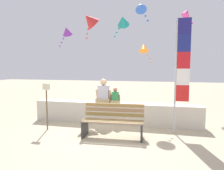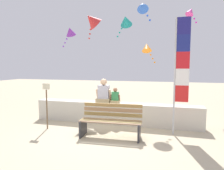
{
  "view_description": "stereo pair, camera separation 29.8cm",
  "coord_description": "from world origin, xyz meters",
  "px_view_note": "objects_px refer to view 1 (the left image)",
  "views": [
    {
      "loc": [
        1.35,
        -5.37,
        1.93
      ],
      "look_at": [
        -0.1,
        1.07,
        1.3
      ],
      "focal_mm": 31.6,
      "sensor_mm": 36.0,
      "label": 1
    },
    {
      "loc": [
        1.64,
        -5.3,
        1.93
      ],
      "look_at": [
        -0.1,
        1.07,
        1.3
      ],
      "focal_mm": 31.6,
      "sensor_mm": 36.0,
      "label": 2
    }
  ],
  "objects_px": {
    "flag_banner": "(180,67)",
    "kite_teal": "(123,21)",
    "kite_blue": "(141,7)",
    "kite_magenta": "(187,13)",
    "sign_post": "(47,103)",
    "park_bench": "(113,122)",
    "person_adult": "(104,93)",
    "person_child": "(115,97)",
    "kite_red": "(90,20)",
    "kite_orange": "(144,48)",
    "kite_purple": "(67,31)"
  },
  "relations": [
    {
      "from": "kite_orange",
      "to": "sign_post",
      "type": "bearing_deg",
      "value": -120.18
    },
    {
      "from": "flag_banner",
      "to": "kite_magenta",
      "type": "height_order",
      "value": "kite_magenta"
    },
    {
      "from": "kite_magenta",
      "to": "person_adult",
      "type": "bearing_deg",
      "value": -131.5
    },
    {
      "from": "kite_red",
      "to": "flag_banner",
      "type": "bearing_deg",
      "value": -34.37
    },
    {
      "from": "person_adult",
      "to": "kite_orange",
      "type": "distance_m",
      "value": 3.93
    },
    {
      "from": "person_child",
      "to": "kite_teal",
      "type": "bearing_deg",
      "value": 94.95
    },
    {
      "from": "flag_banner",
      "to": "kite_orange",
      "type": "relative_size",
      "value": 3.15
    },
    {
      "from": "person_adult",
      "to": "park_bench",
      "type": "bearing_deg",
      "value": -64.5
    },
    {
      "from": "flag_banner",
      "to": "kite_purple",
      "type": "xyz_separation_m",
      "value": [
        -4.99,
        3.32,
        1.72
      ]
    },
    {
      "from": "park_bench",
      "to": "kite_red",
      "type": "relative_size",
      "value": 1.46
    },
    {
      "from": "kite_purple",
      "to": "kite_teal",
      "type": "bearing_deg",
      "value": 6.89
    },
    {
      "from": "kite_orange",
      "to": "kite_blue",
      "type": "height_order",
      "value": "kite_blue"
    },
    {
      "from": "park_bench",
      "to": "person_child",
      "type": "height_order",
      "value": "person_child"
    },
    {
      "from": "park_bench",
      "to": "sign_post",
      "type": "height_order",
      "value": "sign_post"
    },
    {
      "from": "kite_teal",
      "to": "kite_purple",
      "type": "bearing_deg",
      "value": -173.11
    },
    {
      "from": "flag_banner",
      "to": "sign_post",
      "type": "relative_size",
      "value": 2.31
    },
    {
      "from": "flag_banner",
      "to": "kite_magenta",
      "type": "distance_m",
      "value": 4.85
    },
    {
      "from": "flag_banner",
      "to": "kite_purple",
      "type": "height_order",
      "value": "kite_purple"
    },
    {
      "from": "park_bench",
      "to": "person_adult",
      "type": "bearing_deg",
      "value": 115.5
    },
    {
      "from": "kite_magenta",
      "to": "person_child",
      "type": "bearing_deg",
      "value": -127.46
    },
    {
      "from": "kite_blue",
      "to": "kite_red",
      "type": "bearing_deg",
      "value": -179.73
    },
    {
      "from": "kite_red",
      "to": "kite_magenta",
      "type": "xyz_separation_m",
      "value": [
        4.13,
        1.73,
        0.51
      ]
    },
    {
      "from": "kite_red",
      "to": "kite_teal",
      "type": "xyz_separation_m",
      "value": [
        1.22,
        1.27,
        0.18
      ]
    },
    {
      "from": "kite_red",
      "to": "kite_orange",
      "type": "bearing_deg",
      "value": 35.62
    },
    {
      "from": "park_bench",
      "to": "person_child",
      "type": "xyz_separation_m",
      "value": [
        -0.21,
        1.3,
        0.48
      ]
    },
    {
      "from": "kite_blue",
      "to": "kite_teal",
      "type": "height_order",
      "value": "kite_blue"
    },
    {
      "from": "flag_banner",
      "to": "kite_teal",
      "type": "relative_size",
      "value": 2.89
    },
    {
      "from": "person_adult",
      "to": "person_child",
      "type": "distance_m",
      "value": 0.43
    },
    {
      "from": "person_child",
      "to": "sign_post",
      "type": "bearing_deg",
      "value": -148.25
    },
    {
      "from": "person_adult",
      "to": "flag_banner",
      "type": "distance_m",
      "value": 2.65
    },
    {
      "from": "kite_orange",
      "to": "sign_post",
      "type": "distance_m",
      "value": 5.54
    },
    {
      "from": "kite_teal",
      "to": "sign_post",
      "type": "distance_m",
      "value": 5.53
    },
    {
      "from": "person_child",
      "to": "kite_blue",
      "type": "relative_size",
      "value": 0.59
    },
    {
      "from": "person_adult",
      "to": "kite_teal",
      "type": "height_order",
      "value": "kite_teal"
    },
    {
      "from": "kite_orange",
      "to": "kite_red",
      "type": "relative_size",
      "value": 0.88
    },
    {
      "from": "person_child",
      "to": "sign_post",
      "type": "height_order",
      "value": "sign_post"
    },
    {
      "from": "sign_post",
      "to": "kite_magenta",
      "type": "bearing_deg",
      "value": 45.58
    },
    {
      "from": "park_bench",
      "to": "kite_blue",
      "type": "xyz_separation_m",
      "value": [
        0.47,
        3.04,
        3.89
      ]
    },
    {
      "from": "flag_banner",
      "to": "kite_orange",
      "type": "distance_m",
      "value": 4.25
    },
    {
      "from": "flag_banner",
      "to": "sign_post",
      "type": "height_order",
      "value": "flag_banner"
    },
    {
      "from": "person_adult",
      "to": "sign_post",
      "type": "height_order",
      "value": "person_adult"
    },
    {
      "from": "kite_purple",
      "to": "person_child",
      "type": "bearing_deg",
      "value": -41.76
    },
    {
      "from": "kite_magenta",
      "to": "kite_blue",
      "type": "relative_size",
      "value": 0.95
    },
    {
      "from": "kite_magenta",
      "to": "sign_post",
      "type": "bearing_deg",
      "value": -134.42
    },
    {
      "from": "flag_banner",
      "to": "kite_red",
      "type": "xyz_separation_m",
      "value": [
        -3.47,
        2.38,
        1.98
      ]
    },
    {
      "from": "flag_banner",
      "to": "kite_magenta",
      "type": "relative_size",
      "value": 3.94
    },
    {
      "from": "flag_banner",
      "to": "kite_blue",
      "type": "height_order",
      "value": "kite_blue"
    },
    {
      "from": "person_child",
      "to": "sign_post",
      "type": "distance_m",
      "value": 2.21
    },
    {
      "from": "kite_blue",
      "to": "kite_teal",
      "type": "xyz_separation_m",
      "value": [
        -0.94,
        1.26,
        -0.23
      ]
    },
    {
      "from": "park_bench",
      "to": "flag_banner",
      "type": "height_order",
      "value": "flag_banner"
    }
  ]
}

